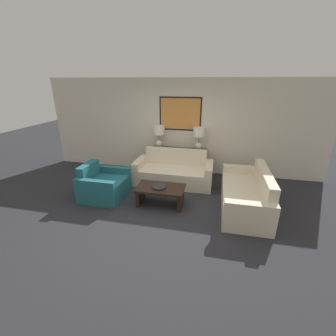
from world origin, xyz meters
TOP-DOWN VIEW (x-y plane):
  - ground_plane at (0.00, 0.00)m, footprint 20.00×20.00m
  - back_wall at (0.00, 2.40)m, footprint 7.94×0.12m
  - console_table at (0.00, 2.14)m, footprint 1.59×0.36m
  - table_lamp_left at (-0.57, 2.14)m, footprint 0.32×0.32m
  - table_lamp_right at (0.57, 2.14)m, footprint 0.32×0.32m
  - couch_by_back_wall at (0.00, 1.47)m, footprint 2.01×0.90m
  - couch_by_side at (1.76, 0.56)m, footprint 0.90×2.01m
  - coffee_table at (-0.06, 0.27)m, footprint 1.04×0.60m
  - decorative_bowl at (-0.08, 0.25)m, footprint 0.32×0.32m
  - armchair_near_back_wall at (-1.45, 0.35)m, footprint 0.93×0.98m

SIDE VIEW (x-z plane):
  - ground_plane at x=0.00m, z-range 0.00..0.00m
  - armchair_near_back_wall at x=-1.45m, z-range -0.12..0.68m
  - couch_by_back_wall at x=0.00m, z-range -0.14..0.72m
  - couch_by_side at x=1.76m, z-range -0.14..0.72m
  - coffee_table at x=-0.06m, z-range 0.09..0.52m
  - console_table at x=0.00m, z-range 0.00..0.75m
  - decorative_bowl at x=-0.08m, z-range 0.42..0.46m
  - table_lamp_left at x=-0.57m, z-range 0.85..1.49m
  - table_lamp_right at x=0.57m, z-range 0.85..1.49m
  - back_wall at x=0.00m, z-range 0.01..2.66m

